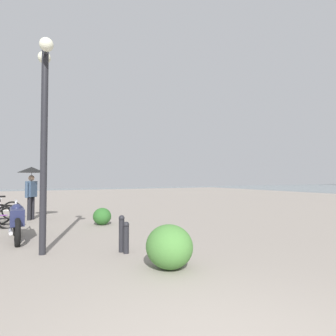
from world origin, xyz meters
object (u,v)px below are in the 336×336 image
motorcycle (17,220)px  pedestrian (31,178)px  bollard_near (126,237)px  bollard_mid (122,233)px  lamppost (44,116)px

motorcycle → pedestrian: bearing=-6.3°
motorcycle → bollard_near: bearing=-140.1°
motorcycle → bollard_near: (-2.55, -2.13, -0.15)m
bollard_near → bollard_mid: size_ratio=0.84×
pedestrian → bollard_near: 6.55m
lamppost → bollard_mid: lamppost is taller
lamppost → pedestrian: bearing=1.3°
pedestrian → lamppost: bearing=-178.7°
motorcycle → pedestrian: (3.65, -0.40, 1.10)m
bollard_mid → lamppost: bearing=69.9°
lamppost → bollard_near: (-0.72, -1.60, -2.59)m
lamppost → bollard_mid: bearing=-110.1°
pedestrian → bollard_mid: pedestrian is taller
bollard_near → bollard_mid: bearing=19.1°
lamppost → bollard_near: size_ratio=6.65×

